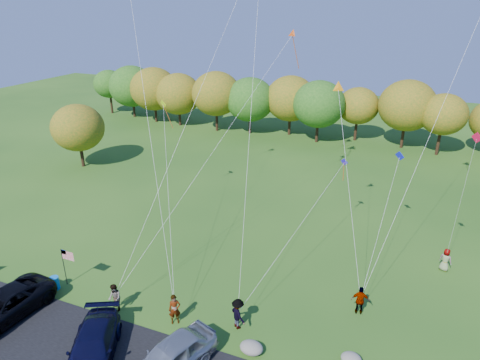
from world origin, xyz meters
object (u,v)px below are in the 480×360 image
at_px(minivan_navy, 93,348).
at_px(minivan_silver, 171,358).
at_px(flyer_a, 175,309).
at_px(flyer_e, 445,260).
at_px(flyer_b, 115,298).
at_px(flyer_d, 360,300).
at_px(flyer_c, 238,314).
at_px(minivan_dark, 4,306).
at_px(trash_barrel, 55,283).

distance_m(minivan_navy, minivan_silver, 4.13).
relative_size(flyer_a, flyer_e, 1.13).
height_order(minivan_silver, flyer_b, minivan_silver).
bearing_deg(minivan_navy, minivan_silver, -14.29).
bearing_deg(flyer_d, flyer_c, 22.13).
xyz_separation_m(flyer_c, flyer_e, (10.89, 10.49, -0.11)).
distance_m(minivan_dark, minivan_silver, 10.93).
bearing_deg(flyer_b, trash_barrel, -145.35).
relative_size(minivan_navy, trash_barrel, 6.36).
bearing_deg(flyer_d, flyer_b, 11.77).
bearing_deg(flyer_e, flyer_c, 66.29).
xyz_separation_m(flyer_d, trash_barrel, (-18.31, -5.02, -0.49)).
bearing_deg(minivan_navy, flyer_a, 32.57).
relative_size(minivan_dark, flyer_e, 3.49).
height_order(minivan_navy, flyer_d, flyer_d).
bearing_deg(flyer_c, minivan_navy, 76.48).
distance_m(flyer_c, trash_barrel, 12.24).
xyz_separation_m(flyer_d, flyer_e, (4.74, 6.68, -0.09)).
xyz_separation_m(flyer_c, trash_barrel, (-12.17, -1.21, -0.51)).
height_order(minivan_dark, flyer_c, flyer_c).
height_order(minivan_dark, flyer_b, flyer_b).
distance_m(minivan_dark, minivan_navy, 6.92).
xyz_separation_m(flyer_a, flyer_d, (9.60, 4.82, -0.02)).
relative_size(flyer_d, flyer_e, 1.11).
distance_m(minivan_navy, flyer_a, 4.70).
bearing_deg(flyer_a, minivan_navy, -155.96).
height_order(minivan_navy, flyer_e, flyer_e).
distance_m(minivan_navy, flyer_c, 7.74).
distance_m(minivan_silver, flyer_b, 6.07).
bearing_deg(flyer_c, minivan_silver, 102.03).
bearing_deg(flyer_b, minivan_navy, -31.38).
height_order(flyer_c, trash_barrel, flyer_c).
height_order(minivan_dark, trash_barrel, minivan_dark).
bearing_deg(minivan_dark, flyer_c, 24.38).
height_order(minivan_dark, flyer_e, minivan_dark).
bearing_deg(flyer_c, trash_barrel, 41.41).
bearing_deg(flyer_c, flyer_b, 47.02).
relative_size(flyer_d, trash_barrel, 2.14).
bearing_deg(flyer_b, flyer_e, 70.76).
xyz_separation_m(minivan_dark, flyer_a, (9.29, 3.41, 0.07)).
distance_m(flyer_e, trash_barrel, 25.86).
distance_m(minivan_navy, flyer_e, 22.85).
bearing_deg(minivan_silver, flyer_b, 172.29).
distance_m(flyer_a, flyer_d, 10.75).
relative_size(minivan_dark, trash_barrel, 6.77).
xyz_separation_m(flyer_b, flyer_d, (13.40, 5.26, 0.02)).
height_order(flyer_d, trash_barrel, flyer_d).
bearing_deg(flyer_a, minivan_silver, -97.87).
distance_m(minivan_silver, flyer_a, 3.55).
bearing_deg(flyer_b, flyer_a, 44.01).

